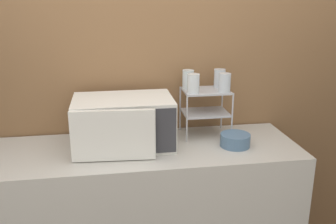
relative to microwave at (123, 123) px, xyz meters
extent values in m
cube|color=olive|center=(0.03, 0.30, 0.26)|extent=(8.00, 0.06, 2.60)
cube|color=#B7B2A8|center=(0.03, -0.05, -0.59)|extent=(1.96, 0.61, 0.90)
cube|color=silver|center=(0.00, 0.01, 0.00)|extent=(0.56, 0.36, 0.29)
cube|color=#B7B2A8|center=(-0.06, -0.16, 0.00)|extent=(0.41, 0.01, 0.25)
cube|color=#333338|center=(0.22, -0.17, 0.00)|extent=(0.11, 0.01, 0.25)
cube|color=silver|center=(-0.06, -0.20, 0.00)|extent=(0.44, 0.06, 0.28)
cylinder|color=#B2B2B7|center=(0.38, 0.00, 0.00)|extent=(0.01, 0.01, 0.29)
cylinder|color=#B2B2B7|center=(0.65, 0.00, 0.00)|extent=(0.01, 0.01, 0.29)
cylinder|color=#B2B2B7|center=(0.38, 0.21, 0.00)|extent=(0.01, 0.01, 0.29)
cylinder|color=#B2B2B7|center=(0.65, 0.21, 0.00)|extent=(0.01, 0.01, 0.29)
cube|color=#B2B2B7|center=(0.51, 0.11, 0.00)|extent=(0.28, 0.21, 0.01)
cube|color=#B2B2B7|center=(0.51, 0.11, 0.14)|extent=(0.28, 0.21, 0.01)
cylinder|color=silver|center=(0.42, 0.05, 0.20)|extent=(0.07, 0.07, 0.11)
cylinder|color=silver|center=(0.62, 0.17, 0.20)|extent=(0.07, 0.07, 0.11)
cylinder|color=silver|center=(0.61, 0.04, 0.20)|extent=(0.07, 0.07, 0.11)
cylinder|color=silver|center=(0.42, 0.17, 0.20)|extent=(0.07, 0.07, 0.11)
cylinder|color=slate|center=(0.64, -0.10, -0.14)|extent=(0.10, 0.10, 0.01)
cylinder|color=slate|center=(0.64, -0.10, -0.11)|extent=(0.17, 0.17, 0.07)
camera|label=1|loc=(-0.07, -2.04, 0.70)|focal=40.00mm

